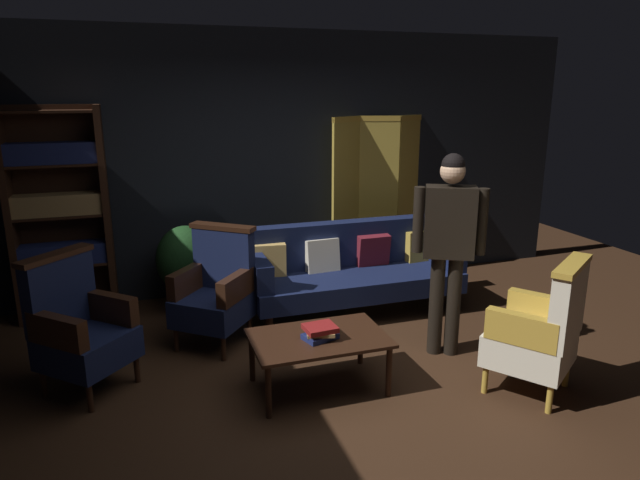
{
  "coord_description": "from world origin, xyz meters",
  "views": [
    {
      "loc": [
        -1.46,
        -3.56,
        2.18
      ],
      "look_at": [
        0.0,
        0.8,
        0.95
      ],
      "focal_mm": 31.59,
      "sensor_mm": 36.0,
      "label": 1
    }
  ],
  "objects_px": {
    "coffee_table": "(319,342)",
    "armchair_gilt_accent": "(540,331)",
    "bookshelf": "(60,210)",
    "book_tan_leather": "(320,332)",
    "armchair_wing_left": "(79,327)",
    "book_navy_cloth": "(320,336)",
    "folding_screen": "(378,196)",
    "armchair_wing_right": "(216,290)",
    "velvet_couch": "(351,267)",
    "potted_plant": "(186,263)",
    "standing_figure": "(449,237)",
    "book_red_leather": "(320,328)"
  },
  "relations": [
    {
      "from": "armchair_wing_right",
      "to": "potted_plant",
      "type": "distance_m",
      "value": 0.86
    },
    {
      "from": "book_navy_cloth",
      "to": "book_tan_leather",
      "type": "distance_m",
      "value": 0.03
    },
    {
      "from": "armchair_wing_left",
      "to": "book_tan_leather",
      "type": "relative_size",
      "value": 5.23
    },
    {
      "from": "coffee_table",
      "to": "armchair_gilt_accent",
      "type": "height_order",
      "value": "armchair_gilt_accent"
    },
    {
      "from": "folding_screen",
      "to": "armchair_wing_right",
      "type": "height_order",
      "value": "folding_screen"
    },
    {
      "from": "armchair_wing_right",
      "to": "armchair_gilt_accent",
      "type": "bearing_deg",
      "value": -37.42
    },
    {
      "from": "bookshelf",
      "to": "armchair_wing_right",
      "type": "xyz_separation_m",
      "value": [
        1.29,
        -1.08,
        -0.58
      ]
    },
    {
      "from": "velvet_couch",
      "to": "book_navy_cloth",
      "type": "distance_m",
      "value": 1.64
    },
    {
      "from": "velvet_couch",
      "to": "armchair_wing_left",
      "type": "xyz_separation_m",
      "value": [
        -2.48,
        -0.82,
        0.03
      ]
    },
    {
      "from": "armchair_gilt_accent",
      "to": "book_red_leather",
      "type": "xyz_separation_m",
      "value": [
        -1.51,
        0.53,
        0.01
      ]
    },
    {
      "from": "velvet_couch",
      "to": "book_red_leather",
      "type": "relative_size",
      "value": 9.42
    },
    {
      "from": "bookshelf",
      "to": "book_tan_leather",
      "type": "relative_size",
      "value": 10.31
    },
    {
      "from": "book_tan_leather",
      "to": "velvet_couch",
      "type": "bearing_deg",
      "value": 60.54
    },
    {
      "from": "standing_figure",
      "to": "book_tan_leather",
      "type": "bearing_deg",
      "value": -167.33
    },
    {
      "from": "armchair_gilt_accent",
      "to": "potted_plant",
      "type": "xyz_separation_m",
      "value": [
        -2.28,
        2.45,
        0.02
      ]
    },
    {
      "from": "folding_screen",
      "to": "armchair_wing_right",
      "type": "xyz_separation_m",
      "value": [
        -2.08,
        -1.2,
        -0.5
      ]
    },
    {
      "from": "bookshelf",
      "to": "book_navy_cloth",
      "type": "xyz_separation_m",
      "value": [
        1.89,
        -2.17,
        -0.63
      ]
    },
    {
      "from": "coffee_table",
      "to": "book_tan_leather",
      "type": "distance_m",
      "value": 0.11
    },
    {
      "from": "velvet_couch",
      "to": "armchair_gilt_accent",
      "type": "bearing_deg",
      "value": -70.25
    },
    {
      "from": "coffee_table",
      "to": "book_red_leather",
      "type": "bearing_deg",
      "value": -91.83
    },
    {
      "from": "coffee_table",
      "to": "standing_figure",
      "type": "relative_size",
      "value": 0.59
    },
    {
      "from": "armchair_wing_left",
      "to": "potted_plant",
      "type": "distance_m",
      "value": 1.6
    },
    {
      "from": "folding_screen",
      "to": "potted_plant",
      "type": "height_order",
      "value": "folding_screen"
    },
    {
      "from": "armchair_gilt_accent",
      "to": "book_navy_cloth",
      "type": "relative_size",
      "value": 4.36
    },
    {
      "from": "folding_screen",
      "to": "velvet_couch",
      "type": "height_order",
      "value": "folding_screen"
    },
    {
      "from": "folding_screen",
      "to": "armchair_wing_left",
      "type": "bearing_deg",
      "value": -151.86
    },
    {
      "from": "velvet_couch",
      "to": "folding_screen",
      "type": "bearing_deg",
      "value": 52.07
    },
    {
      "from": "folding_screen",
      "to": "book_red_leather",
      "type": "height_order",
      "value": "folding_screen"
    },
    {
      "from": "standing_figure",
      "to": "potted_plant",
      "type": "xyz_separation_m",
      "value": [
        -1.96,
        1.66,
        -0.51
      ]
    },
    {
      "from": "book_red_leather",
      "to": "armchair_wing_right",
      "type": "bearing_deg",
      "value": 118.87
    },
    {
      "from": "armchair_gilt_accent",
      "to": "book_tan_leather",
      "type": "distance_m",
      "value": 1.6
    },
    {
      "from": "coffee_table",
      "to": "potted_plant",
      "type": "distance_m",
      "value": 2.04
    },
    {
      "from": "velvet_couch",
      "to": "standing_figure",
      "type": "height_order",
      "value": "standing_figure"
    },
    {
      "from": "velvet_couch",
      "to": "coffee_table",
      "type": "relative_size",
      "value": 2.12
    },
    {
      "from": "folding_screen",
      "to": "armchair_wing_left",
      "type": "height_order",
      "value": "folding_screen"
    },
    {
      "from": "armchair_gilt_accent",
      "to": "armchair_wing_left",
      "type": "xyz_separation_m",
      "value": [
        -3.18,
        1.13,
        0.0
      ]
    },
    {
      "from": "armchair_wing_left",
      "to": "book_navy_cloth",
      "type": "height_order",
      "value": "armchair_wing_left"
    },
    {
      "from": "armchair_gilt_accent",
      "to": "bookshelf",
      "type": "bearing_deg",
      "value": 141.63
    },
    {
      "from": "coffee_table",
      "to": "potted_plant",
      "type": "bearing_deg",
      "value": 112.17
    },
    {
      "from": "book_navy_cloth",
      "to": "book_red_leather",
      "type": "bearing_deg",
      "value": 0.0
    },
    {
      "from": "book_tan_leather",
      "to": "book_red_leather",
      "type": "relative_size",
      "value": 0.88
    },
    {
      "from": "folding_screen",
      "to": "armchair_wing_right",
      "type": "relative_size",
      "value": 1.83
    },
    {
      "from": "folding_screen",
      "to": "coffee_table",
      "type": "distance_m",
      "value": 2.76
    },
    {
      "from": "standing_figure",
      "to": "book_tan_leather",
      "type": "relative_size",
      "value": 8.56
    },
    {
      "from": "velvet_couch",
      "to": "armchair_wing_right",
      "type": "distance_m",
      "value": 1.45
    },
    {
      "from": "armchair_gilt_accent",
      "to": "standing_figure",
      "type": "distance_m",
      "value": 1.01
    },
    {
      "from": "folding_screen",
      "to": "book_navy_cloth",
      "type": "xyz_separation_m",
      "value": [
        -1.48,
        -2.29,
        -0.55
      ]
    },
    {
      "from": "potted_plant",
      "to": "book_red_leather",
      "type": "relative_size",
      "value": 3.93
    },
    {
      "from": "coffee_table",
      "to": "book_navy_cloth",
      "type": "relative_size",
      "value": 4.2
    },
    {
      "from": "armchair_gilt_accent",
      "to": "potted_plant",
      "type": "height_order",
      "value": "armchair_gilt_accent"
    }
  ]
}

